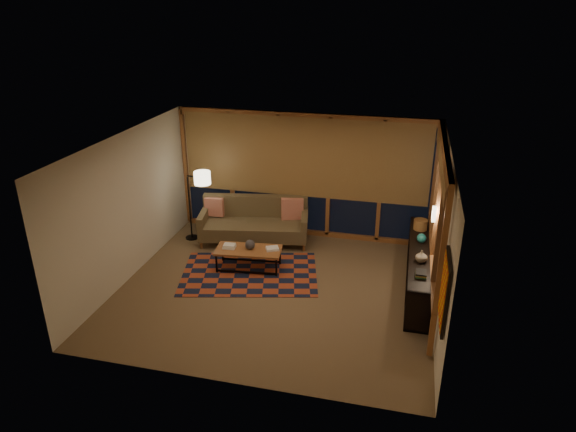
% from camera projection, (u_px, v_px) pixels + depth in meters
% --- Properties ---
extents(floor, '(5.50, 5.00, 0.01)m').
position_uv_depth(floor, '(275.00, 289.00, 9.25)').
color(floor, '#857253').
rests_on(floor, ground).
extents(ceiling, '(5.50, 5.00, 0.01)m').
position_uv_depth(ceiling, '(273.00, 143.00, 8.19)').
color(ceiling, beige).
rests_on(ceiling, walls).
extents(walls, '(5.51, 5.01, 2.70)m').
position_uv_depth(walls, '(274.00, 221.00, 8.72)').
color(walls, silver).
rests_on(walls, floor).
extents(window_wall_back, '(5.30, 0.16, 2.60)m').
position_uv_depth(window_wall_back, '(304.00, 176.00, 10.89)').
color(window_wall_back, '#B06E3A').
rests_on(window_wall_back, walls).
extents(window_wall_right, '(0.16, 3.70, 2.60)m').
position_uv_depth(window_wall_right, '(436.00, 222.00, 8.67)').
color(window_wall_right, '#B06E3A').
rests_on(window_wall_right, walls).
extents(wall_art, '(0.06, 0.74, 0.94)m').
position_uv_depth(wall_art, '(444.00, 291.00, 6.44)').
color(wall_art, red).
rests_on(wall_art, walls).
extents(wall_sconce, '(0.12, 0.18, 0.22)m').
position_uv_depth(wall_sconce, '(434.00, 214.00, 8.47)').
color(wall_sconce, '#FFF4C9').
rests_on(wall_sconce, walls).
extents(sofa, '(2.38, 1.30, 0.92)m').
position_uv_depth(sofa, '(254.00, 222.00, 10.87)').
color(sofa, brown).
rests_on(sofa, floor).
extents(pillow_left, '(0.41, 0.16, 0.40)m').
position_uv_depth(pillow_left, '(214.00, 208.00, 11.04)').
color(pillow_left, red).
rests_on(pillow_left, sofa).
extents(pillow_right, '(0.49, 0.29, 0.47)m').
position_uv_depth(pillow_right, '(292.00, 209.00, 10.94)').
color(pillow_right, red).
rests_on(pillow_right, sofa).
extents(area_rug, '(2.86, 2.23, 0.01)m').
position_uv_depth(area_rug, '(250.00, 273.00, 9.77)').
color(area_rug, '#AC4426').
rests_on(area_rug, floor).
extents(coffee_table, '(1.31, 0.71, 0.42)m').
position_uv_depth(coffee_table, '(249.00, 259.00, 9.88)').
color(coffee_table, '#B06E3A').
rests_on(coffee_table, floor).
extents(book_stack_a, '(0.23, 0.19, 0.06)m').
position_uv_depth(book_stack_a, '(229.00, 246.00, 9.83)').
color(book_stack_a, white).
rests_on(book_stack_a, coffee_table).
extents(book_stack_b, '(0.33, 0.30, 0.05)m').
position_uv_depth(book_stack_b, '(272.00, 248.00, 9.77)').
color(book_stack_b, white).
rests_on(book_stack_b, coffee_table).
extents(ceramic_pot, '(0.22, 0.22, 0.19)m').
position_uv_depth(ceramic_pot, '(250.00, 244.00, 9.77)').
color(ceramic_pot, black).
rests_on(ceramic_pot, coffee_table).
extents(floor_lamp, '(0.57, 0.42, 1.57)m').
position_uv_depth(floor_lamp, '(189.00, 205.00, 10.91)').
color(floor_lamp, black).
rests_on(floor_lamp, floor).
extents(bookshelf, '(0.40, 2.96, 0.74)m').
position_uv_depth(bookshelf, '(419.00, 268.00, 9.21)').
color(bookshelf, black).
rests_on(bookshelf, floor).
extents(basket, '(0.31, 0.31, 0.20)m').
position_uv_depth(basket, '(421.00, 225.00, 9.83)').
color(basket, '#925E33').
rests_on(basket, bookshelf).
extents(teal_bowl, '(0.18, 0.18, 0.17)m').
position_uv_depth(teal_bowl, '(421.00, 238.00, 9.30)').
color(teal_bowl, '#207B77').
rests_on(teal_bowl, bookshelf).
extents(vase, '(0.26, 0.26, 0.21)m').
position_uv_depth(vase, '(422.00, 256.00, 8.62)').
color(vase, tan).
rests_on(vase, bookshelf).
extents(shelf_book_stack, '(0.20, 0.25, 0.06)m').
position_uv_depth(shelf_book_stack, '(421.00, 274.00, 8.21)').
color(shelf_book_stack, white).
rests_on(shelf_book_stack, bookshelf).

